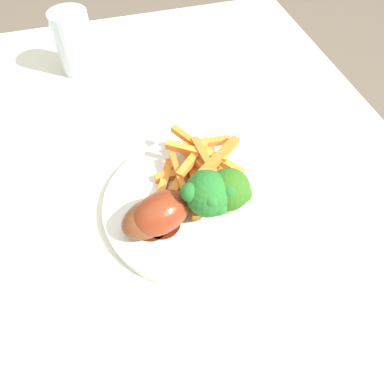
{
  "coord_description": "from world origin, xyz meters",
  "views": [
    {
      "loc": [
        -0.25,
        0.04,
        1.13
      ],
      "look_at": [
        0.02,
        -0.04,
        0.75
      ],
      "focal_mm": 33.58,
      "sensor_mm": 36.0,
      "label": 1
    }
  ],
  "objects": [
    {
      "name": "water_glass",
      "position": [
        0.39,
        0.08,
        0.77
      ],
      "size": [
        0.07,
        0.07,
        0.11
      ],
      "primitive_type": "cylinder",
      "color": "silver",
      "rests_on": "dining_table"
    },
    {
      "name": "broccoli_floret_middle",
      "position": [
        0.0,
        -0.08,
        0.77
      ],
      "size": [
        0.06,
        0.06,
        0.07
      ],
      "color": "#78A753",
      "rests_on": "dinner_plate"
    },
    {
      "name": "carrot_fries_pile",
      "position": [
        0.07,
        -0.06,
        0.75
      ],
      "size": [
        0.15,
        0.13,
        0.04
      ],
      "color": "orange",
      "rests_on": "dinner_plate"
    },
    {
      "name": "chicken_drumstick_far",
      "position": [
        0.0,
        0.01,
        0.75
      ],
      "size": [
        0.08,
        0.13,
        0.05
      ],
      "color": "#5A1B0D",
      "rests_on": "dinner_plate"
    },
    {
      "name": "broccoli_floret_front",
      "position": [
        -0.0,
        -0.05,
        0.77
      ],
      "size": [
        0.07,
        0.07,
        0.07
      ],
      "color": "#76B94A",
      "rests_on": "dinner_plate"
    },
    {
      "name": "chicken_drumstick_near",
      "position": [
        0.0,
        0.02,
        0.75
      ],
      "size": [
        0.07,
        0.13,
        0.04
      ],
      "color": "#4F2110",
      "rests_on": "dinner_plate"
    },
    {
      "name": "dinner_plate",
      "position": [
        0.02,
        -0.04,
        0.72
      ],
      "size": [
        0.25,
        0.25,
        0.01
      ],
      "primitive_type": "cylinder",
      "color": "white",
      "rests_on": "dining_table"
    },
    {
      "name": "dining_table",
      "position": [
        0.0,
        0.0,
        0.62
      ],
      "size": [
        1.15,
        0.8,
        0.72
      ],
      "color": "silver",
      "rests_on": "ground_plane"
    },
    {
      "name": "ground_plane",
      "position": [
        0.0,
        0.0,
        0.0
      ],
      "size": [
        6.0,
        6.0,
        0.0
      ],
      "primitive_type": "plane",
      "color": "#6B5B4C"
    }
  ]
}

